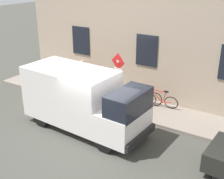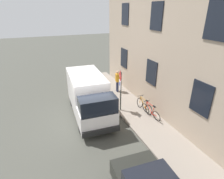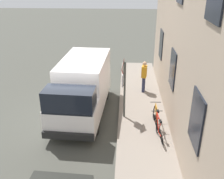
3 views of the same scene
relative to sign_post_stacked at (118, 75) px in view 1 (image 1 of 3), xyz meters
name	(u,v)px [view 1 (image 1 of 3)]	position (x,y,z in m)	size (l,w,h in m)	color
ground_plane	(97,138)	(-2.25, -0.41, -1.91)	(80.00, 80.00, 0.00)	#45463E
sidewalk_slab	(135,107)	(0.88, -0.41, -1.84)	(2.18, 16.26, 0.14)	gray
building_facade	(152,18)	(2.31, -0.41, 2.17)	(0.75, 14.26, 8.15)	tan
sign_post_stacked	(118,75)	(0.00, 0.00, 0.00)	(0.20, 0.55, 2.63)	#474C47
delivery_van	(82,99)	(-1.91, 0.54, -0.57)	(2.28, 5.43, 2.50)	white
bicycle_red	(160,100)	(1.41, -1.47, -1.40)	(0.46, 1.72, 0.89)	black
bicycle_orange	(145,96)	(1.41, -0.69, -1.40)	(0.46, 1.71, 0.89)	black
pedestrian	(83,74)	(1.06, 2.80, -0.84)	(0.33, 0.44, 1.72)	#262B47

